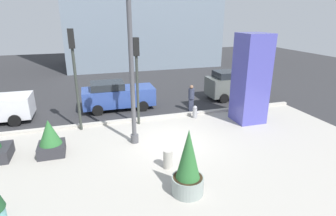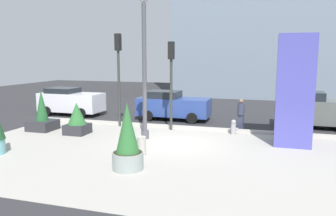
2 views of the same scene
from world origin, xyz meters
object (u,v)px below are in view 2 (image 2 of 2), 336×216
at_px(potted_plant_near_right, 42,117).
at_px(traffic_light_corner, 171,71).
at_px(car_passing_lane, 173,105).
at_px(car_curb_west, 316,110).
at_px(art_pillar_blue, 294,91).
at_px(potted_plant_near_left, 128,141).
at_px(pedestrian_crossing, 241,113).
at_px(potted_plant_by_pillar, 77,120).
at_px(traffic_light_far_side, 119,65).
at_px(lamp_post, 144,71).
at_px(fire_hydrant, 234,127).
at_px(concrete_bollard, 142,146).
at_px(car_intersection, 71,101).

height_order(potted_plant_near_right, traffic_light_corner, traffic_light_corner).
distance_m(car_passing_lane, car_curb_west, 8.15).
bearing_deg(potted_plant_near_right, art_pillar_blue, 3.49).
relative_size(potted_plant_near_left, pedestrian_crossing, 1.41).
xyz_separation_m(art_pillar_blue, potted_plant_by_pillar, (-10.16, -1.00, -1.67)).
height_order(potted_plant_by_pillar, traffic_light_far_side, traffic_light_far_side).
bearing_deg(potted_plant_near_left, lamp_post, 103.15).
height_order(potted_plant_near_left, car_curb_west, potted_plant_near_left).
height_order(traffic_light_far_side, pedestrian_crossing, traffic_light_far_side).
relative_size(traffic_light_far_side, pedestrian_crossing, 3.08).
bearing_deg(fire_hydrant, concrete_bollard, -123.23).
height_order(lamp_post, potted_plant_near_left, lamp_post).
distance_m(car_curb_west, pedestrian_crossing, 4.22).
height_order(fire_hydrant, car_passing_lane, car_passing_lane).
height_order(lamp_post, car_intersection, lamp_post).
bearing_deg(car_passing_lane, pedestrian_crossing, -22.39).
relative_size(fire_hydrant, car_intersection, 0.18).
height_order(potted_plant_near_right, car_passing_lane, potted_plant_near_right).
bearing_deg(concrete_bollard, potted_plant_near_right, 157.76).
height_order(lamp_post, fire_hydrant, lamp_post).
relative_size(potted_plant_by_pillar, potted_plant_near_left, 0.69).
distance_m(traffic_light_far_side, car_passing_lane, 4.38).
height_order(car_intersection, car_passing_lane, car_intersection).
xyz_separation_m(concrete_bollard, traffic_light_corner, (-0.20, 4.78, 2.73)).
relative_size(potted_plant_near_right, traffic_light_corner, 0.46).
height_order(car_intersection, car_curb_west, car_curb_west).
height_order(art_pillar_blue, car_intersection, art_pillar_blue).
xyz_separation_m(potted_plant_near_left, traffic_light_far_side, (-3.38, 6.57, 2.40)).
bearing_deg(concrete_bollard, lamp_post, 107.92).
distance_m(potted_plant_near_right, potted_plant_near_left, 8.14).
relative_size(potted_plant_near_right, potted_plant_near_left, 0.91).
height_order(potted_plant_near_right, potted_plant_near_left, potted_plant_near_left).
relative_size(car_passing_lane, pedestrian_crossing, 2.69).
relative_size(potted_plant_near_right, car_passing_lane, 0.48).
bearing_deg(traffic_light_corner, potted_plant_by_pillar, -151.37).
bearing_deg(lamp_post, potted_plant_near_left, -76.85).
relative_size(lamp_post, fire_hydrant, 8.73).
distance_m(concrete_bollard, car_passing_lane, 7.74).
bearing_deg(car_curb_west, concrete_bollard, -133.44).
distance_m(traffic_light_corner, traffic_light_far_side, 3.03).
bearing_deg(car_curb_west, potted_plant_by_pillar, -156.22).
relative_size(lamp_post, car_intersection, 1.55).
distance_m(potted_plant_near_right, car_passing_lane, 7.54).
xyz_separation_m(car_intersection, car_passing_lane, (6.97, 0.32, -0.04)).
bearing_deg(lamp_post, car_passing_lane, 91.43).
relative_size(art_pillar_blue, car_passing_lane, 1.08).
height_order(traffic_light_far_side, car_passing_lane, traffic_light_far_side).
height_order(fire_hydrant, car_intersection, car_intersection).
bearing_deg(potted_plant_near_right, lamp_post, -1.45).
relative_size(art_pillar_blue, fire_hydrant, 6.39).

